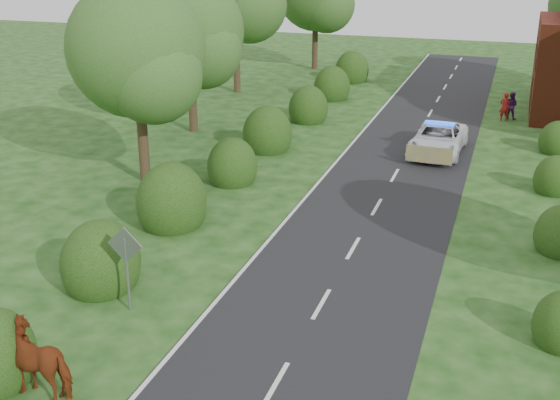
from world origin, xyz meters
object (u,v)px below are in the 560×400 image
(road_sign, at_px, (126,256))
(pedestrian_purple, at_px, (511,106))
(cow, at_px, (45,363))
(police_van, at_px, (438,139))
(pedestrian_red, at_px, (505,107))

(road_sign, bearing_deg, pedestrian_purple, 70.11)
(cow, height_order, police_van, police_van)
(cow, bearing_deg, pedestrian_red, 164.74)
(police_van, distance_m, pedestrian_purple, 8.69)
(pedestrian_red, relative_size, pedestrian_purple, 1.04)
(road_sign, distance_m, police_van, 19.16)
(police_van, bearing_deg, road_sign, -106.70)
(police_van, xyz_separation_m, pedestrian_purple, (3.11, 8.11, 0.08))
(cow, relative_size, pedestrian_purple, 1.33)
(police_van, height_order, pedestrian_purple, pedestrian_purple)
(cow, relative_size, pedestrian_red, 1.28)
(police_van, distance_m, pedestrian_red, 8.06)
(police_van, bearing_deg, pedestrian_purple, 71.70)
(road_sign, relative_size, pedestrian_red, 1.58)
(pedestrian_purple, bearing_deg, pedestrian_red, 72.93)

